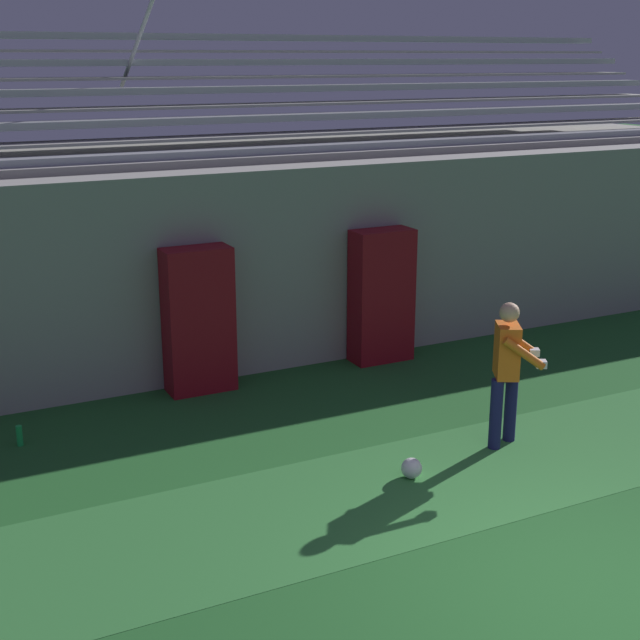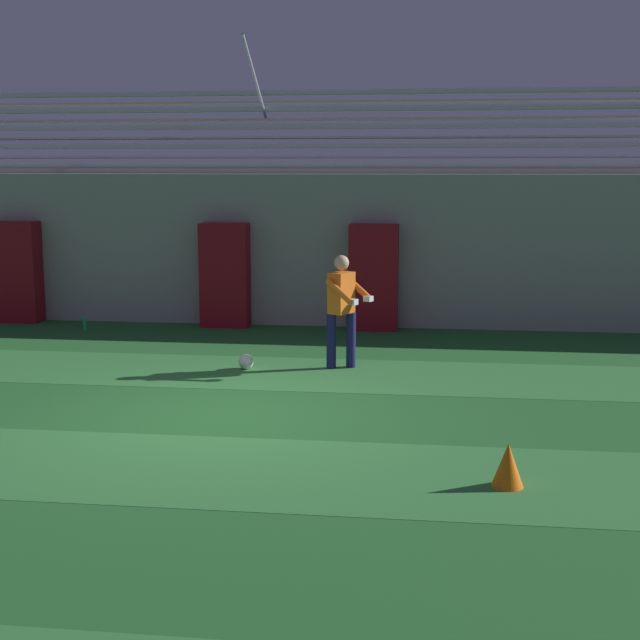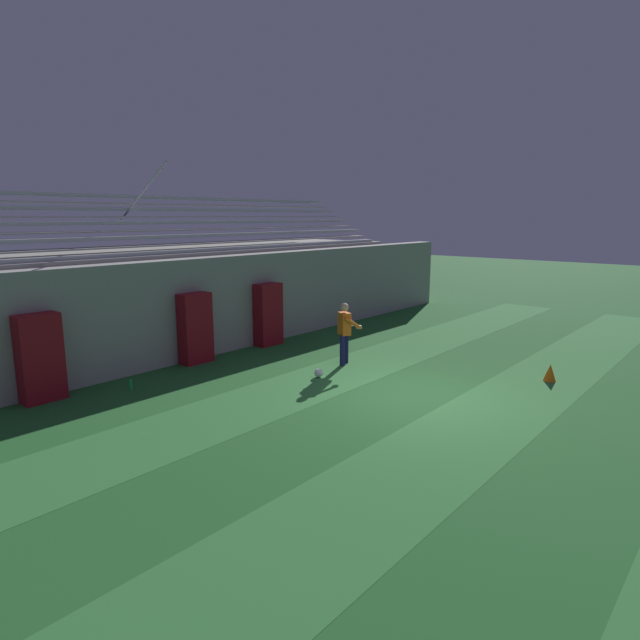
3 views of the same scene
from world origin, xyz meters
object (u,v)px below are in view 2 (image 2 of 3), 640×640
object	(u,v)px
padding_pillar_gate_left	(225,275)
water_bottle	(85,324)
padding_pillar_far_left	(17,272)
padding_pillar_gate_right	(373,278)
goalkeeper	(342,304)
soccer_ball	(246,362)
traffic_cone	(508,465)

from	to	relation	value
padding_pillar_gate_left	water_bottle	world-z (taller)	padding_pillar_gate_left
padding_pillar_far_left	water_bottle	distance (m)	1.98
padding_pillar_gate_right	goalkeeper	size ratio (longest dim) A/B	1.15
padding_pillar_gate_right	water_bottle	world-z (taller)	padding_pillar_gate_right
goalkeeper	water_bottle	world-z (taller)	goalkeeper
padding_pillar_gate_right	padding_pillar_far_left	bearing A→B (deg)	180.00
goalkeeper	soccer_ball	distance (m)	1.65
padding_pillar_gate_left	padding_pillar_far_left	distance (m)	4.05
padding_pillar_far_left	traffic_cone	distance (m)	11.69
padding_pillar_gate_right	traffic_cone	world-z (taller)	padding_pillar_gate_right
padding_pillar_far_left	padding_pillar_gate_left	bearing A→B (deg)	0.00
goalkeeper	traffic_cone	world-z (taller)	goalkeeper
goalkeeper	padding_pillar_gate_right	bearing A→B (deg)	85.61
padding_pillar_gate_left	padding_pillar_gate_right	size ratio (longest dim) A/B	1.00
padding_pillar_gate_right	padding_pillar_far_left	size ratio (longest dim) A/B	1.00
padding_pillar_far_left	traffic_cone	xyz separation A→B (m)	(8.57, -7.91, -0.75)
padding_pillar_far_left	soccer_ball	size ratio (longest dim) A/B	8.71
soccer_ball	padding_pillar_gate_right	bearing A→B (deg)	64.59
padding_pillar_gate_left	padding_pillar_far_left	xyz separation A→B (m)	(-4.05, 0.00, 0.00)
padding_pillar_far_left	soccer_ball	distance (m)	6.26
soccer_ball	traffic_cone	size ratio (longest dim) A/B	0.52
traffic_cone	water_bottle	xyz separation A→B (m)	(-6.95, 7.15, -0.09)
padding_pillar_gate_left	goalkeeper	bearing A→B (deg)	-51.86
padding_pillar_gate_left	soccer_ball	world-z (taller)	padding_pillar_gate_left
padding_pillar_gate_right	goalkeeper	xyz separation A→B (m)	(-0.24, -3.18, -0.00)
soccer_ball	water_bottle	xyz separation A→B (m)	(-3.54, 2.68, 0.01)
padding_pillar_gate_right	soccer_ball	bearing A→B (deg)	-115.41
goalkeeper	padding_pillar_far_left	bearing A→B (deg)	154.08
padding_pillar_gate_right	traffic_cone	size ratio (longest dim) A/B	4.56
padding_pillar_gate_right	water_bottle	bearing A→B (deg)	-171.63
padding_pillar_gate_right	water_bottle	xyz separation A→B (m)	(-5.17, -0.76, -0.84)
traffic_cone	water_bottle	bearing A→B (deg)	134.18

